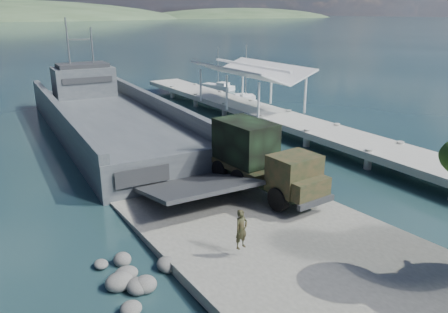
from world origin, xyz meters
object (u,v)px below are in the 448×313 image
landing_craft (111,124)px  military_truck (260,158)px  pier (257,105)px  sailboat_near (246,101)px  sailboat_far (219,87)px  soldier (241,238)px

landing_craft → military_truck: (2.76, -17.63, 1.46)m
pier → landing_craft: 13.55m
military_truck → sailboat_near: sailboat_near is taller
landing_craft → sailboat_far: 24.05m
military_truck → sailboat_near: 26.15m
pier → sailboat_far: size_ratio=7.67×
military_truck → sailboat_far: bearing=59.0°
landing_craft → soldier: landing_craft is taller
pier → sailboat_near: sailboat_near is taller
landing_craft → military_truck: landing_craft is taller
landing_craft → sailboat_near: 17.50m
pier → military_truck: pier is taller
pier → soldier: (-15.35, -20.02, -0.27)m
pier → soldier: bearing=-127.5°
pier → military_truck: 17.97m
sailboat_far → landing_craft: bearing=-161.9°
pier → sailboat_far: sailboat_far is taller
military_truck → soldier: 7.37m
landing_craft → sailboat_far: (19.43, 14.16, -0.53)m
soldier → sailboat_near: 33.33m
sailboat_far → sailboat_near: bearing=-121.9°
sailboat_near → military_truck: bearing=-101.7°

